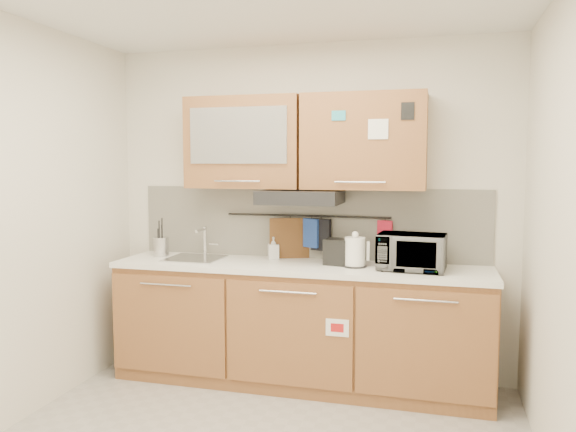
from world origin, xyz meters
The scene contains 18 objects.
wall_back centered at (0.00, 1.50, 1.30)m, with size 3.20×3.20×0.00m, color silver.
wall_right centered at (1.60, 0.00, 1.30)m, with size 3.00×3.00×0.00m, color silver.
base_cabinet centered at (0.00, 1.19, 0.41)m, with size 2.80×0.64×0.88m.
countertop centered at (0.00, 1.19, 0.90)m, with size 2.82×0.62×0.04m, color white.
backsplash centered at (0.00, 1.49, 1.20)m, with size 2.80×0.02×0.56m, color silver.
upper_cabinets centered at (0.00, 1.32, 1.83)m, with size 1.82×0.37×0.70m.
range_hood centered at (0.00, 1.25, 1.42)m, with size 0.60×0.46×0.10m, color black.
sink centered at (-0.85, 1.21, 0.92)m, with size 0.42×0.40×0.26m.
utensil_rail centered at (0.00, 1.45, 1.26)m, with size 0.02×0.02×1.30m, color black.
utensil_crock centered at (-1.17, 1.25, 1.00)m, with size 0.16×0.16×0.31m.
kettle centered at (0.42, 1.19, 1.02)m, with size 0.19×0.18×0.26m.
toaster centered at (0.32, 1.24, 1.02)m, with size 0.28×0.20×0.19m.
microwave centered at (0.82, 1.17, 1.05)m, with size 0.46×0.31×0.26m, color #999999.
soap_bottle centered at (-0.25, 1.36, 1.01)m, with size 0.08×0.08×0.18m, color #999999.
cutting_board centered at (-0.14, 1.44, 1.04)m, with size 0.32×0.02×0.40m, color brown.
oven_mitt centered at (0.04, 1.44, 1.13)m, with size 0.14×0.03×0.23m, color #214099.
dark_pouch centered at (0.12, 1.44, 1.12)m, with size 0.16×0.05×0.25m, color black.
pot_holder centered at (0.61, 1.44, 1.17)m, with size 0.12×0.02×0.14m, color #B1172E.
Camera 1 is at (0.99, -2.83, 1.67)m, focal length 35.00 mm.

